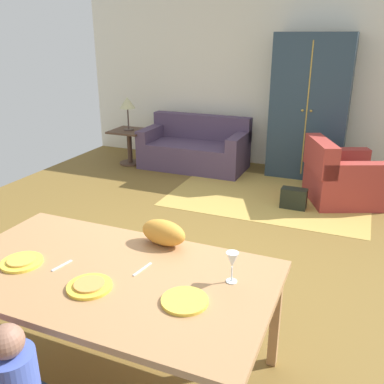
# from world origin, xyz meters

# --- Properties ---
(ground_plane) EXTENTS (7.05, 6.04, 0.02)m
(ground_plane) POSITION_xyz_m (0.00, 0.42, -0.01)
(ground_plane) COLOR brown
(back_wall) EXTENTS (7.05, 0.10, 2.70)m
(back_wall) POSITION_xyz_m (0.00, 3.49, 1.35)
(back_wall) COLOR silver
(back_wall) RESTS_ON ground_plane
(dining_table) EXTENTS (1.95, 1.08, 0.76)m
(dining_table) POSITION_xyz_m (-0.06, -1.55, 0.70)
(dining_table) COLOR #AC7C4F
(dining_table) RESTS_ON ground_plane
(plate_near_man) EXTENTS (0.25, 0.25, 0.02)m
(plate_near_man) POSITION_xyz_m (-0.60, -1.67, 0.77)
(plate_near_man) COLOR yellow
(plate_near_man) RESTS_ON dining_table
(pizza_near_man) EXTENTS (0.17, 0.17, 0.01)m
(pizza_near_man) POSITION_xyz_m (-0.60, -1.67, 0.78)
(pizza_near_man) COLOR gold
(pizza_near_man) RESTS_ON plate_near_man
(plate_near_child) EXTENTS (0.25, 0.25, 0.02)m
(plate_near_child) POSITION_xyz_m (-0.06, -1.73, 0.77)
(plate_near_child) COLOR yellow
(plate_near_child) RESTS_ON dining_table
(pizza_near_child) EXTENTS (0.17, 0.17, 0.01)m
(pizza_near_child) POSITION_xyz_m (-0.06, -1.73, 0.78)
(pizza_near_child) COLOR #D39246
(pizza_near_child) RESTS_ON plate_near_child
(plate_near_woman) EXTENTS (0.25, 0.25, 0.02)m
(plate_near_woman) POSITION_xyz_m (0.48, -1.65, 0.77)
(plate_near_woman) COLOR yellow
(plate_near_woman) RESTS_ON dining_table
(wine_glass) EXTENTS (0.07, 0.07, 0.19)m
(wine_glass) POSITION_xyz_m (0.64, -1.37, 0.89)
(wine_glass) COLOR silver
(wine_glass) RESTS_ON dining_table
(fork) EXTENTS (0.05, 0.15, 0.01)m
(fork) POSITION_xyz_m (-0.35, -1.60, 0.76)
(fork) COLOR silver
(fork) RESTS_ON dining_table
(knife) EXTENTS (0.04, 0.17, 0.01)m
(knife) POSITION_xyz_m (0.11, -1.45, 0.76)
(knife) COLOR silver
(knife) RESTS_ON dining_table
(cat) EXTENTS (0.34, 0.20, 0.17)m
(cat) POSITION_xyz_m (0.09, -1.11, 0.84)
(cat) COLOR gold
(cat) RESTS_ON dining_table
(area_rug) EXTENTS (2.60, 1.80, 0.01)m
(area_rug) POSITION_xyz_m (0.14, 1.99, 0.00)
(area_rug) COLOR #BA9846
(area_rug) RESTS_ON ground_plane
(couch) EXTENTS (1.69, 0.86, 0.82)m
(couch) POSITION_xyz_m (-1.30, 2.85, 0.30)
(couch) COLOR #4F3D58
(couch) RESTS_ON ground_plane
(armchair) EXTENTS (1.13, 1.12, 0.82)m
(armchair) POSITION_xyz_m (1.01, 2.17, 0.32)
(armchair) COLOR #A1362F
(armchair) RESTS_ON ground_plane
(armoire) EXTENTS (1.10, 0.59, 2.10)m
(armoire) POSITION_xyz_m (0.43, 3.10, 1.05)
(armoire) COLOR #293C4A
(armoire) RESTS_ON ground_plane
(side_table) EXTENTS (0.56, 0.56, 0.58)m
(side_table) POSITION_xyz_m (-2.39, 2.59, 0.38)
(side_table) COLOR #4C3528
(side_table) RESTS_ON ground_plane
(table_lamp) EXTENTS (0.26, 0.26, 0.54)m
(table_lamp) POSITION_xyz_m (-2.39, 2.59, 1.01)
(table_lamp) COLOR #493932
(table_lamp) RESTS_ON side_table
(handbag) EXTENTS (0.32, 0.16, 0.26)m
(handbag) POSITION_xyz_m (0.51, 1.69, 0.13)
(handbag) COLOR black
(handbag) RESTS_ON ground_plane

